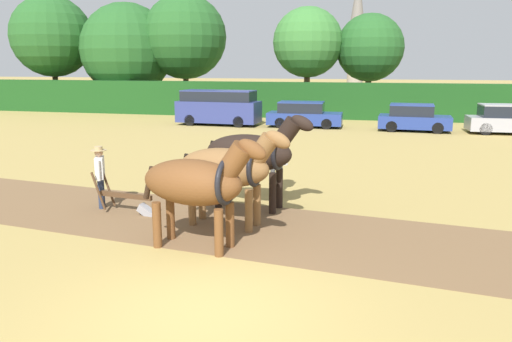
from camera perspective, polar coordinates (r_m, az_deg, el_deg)
The scene contains 19 objects.
ground_plane at distance 7.93m, azimuth -5.93°, elevation -15.46°, with size 240.00×240.00×0.00m, color #A88E4C.
plowed_furrow_strip at distance 14.21m, azimuth -21.15°, elevation -3.64°, with size 31.26×3.66×0.01m, color brown.
hedgerow at distance 34.68m, azimuth 10.09°, elevation 7.90°, with size 78.04×1.31×2.43m, color #194719.
tree_far_left at distance 45.41m, azimuth -22.31°, elevation 14.03°, with size 6.54×6.54×9.14m.
tree_left at distance 42.86m, azimuth -14.54°, elevation 13.27°, with size 7.42×7.42×8.51m.
tree_center_left at distance 41.55m, azimuth -8.16°, elevation 14.92°, with size 6.66×6.66×9.11m.
tree_center at distance 37.89m, azimuth 5.93°, elevation 14.40°, with size 5.10×5.10×7.77m.
tree_center_right at distance 38.58m, azimuth 12.89°, elevation 13.56°, with size 4.93×4.93×7.30m.
church_spire at distance 78.13m, azimuth 11.45°, elevation 15.73°, with size 2.61×2.61×16.96m.
draft_horse_lead_left at distance 9.96m, azimuth -6.73°, elevation -1.32°, with size 2.78×1.21×2.37m.
draft_horse_lead_right at distance 11.30m, azimuth -3.18°, elevation 0.34°, with size 2.80×1.17×2.35m.
draft_horse_trail_left at distance 12.67m, azimuth -0.36°, elevation 2.09°, with size 2.98×1.24×2.54m.
plow at distance 12.84m, azimuth -14.15°, elevation -3.34°, with size 1.73×0.52×1.13m.
farmer_at_plow at distance 13.43m, azimuth -17.40°, elevation -0.18°, with size 0.40×0.59×1.62m.
farmer_beside_team at distance 14.24m, azimuth 2.38°, elevation 1.34°, with size 0.60×0.43×1.71m.
parked_van at distance 30.72m, azimuth -4.29°, elevation 7.27°, with size 5.07×2.05×2.11m.
parked_car_left at distance 29.80m, azimuth 5.47°, elevation 6.40°, with size 4.41×1.92×1.49m.
parked_car_center_left at distance 29.22m, azimuth 17.57°, elevation 5.77°, with size 3.95×2.02×1.49m.
parked_car_center at distance 29.91m, azimuth 26.70°, elevation 5.25°, with size 4.10×1.99×1.56m.
Camera 1 is at (2.47, -6.59, 3.67)m, focal length 35.00 mm.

